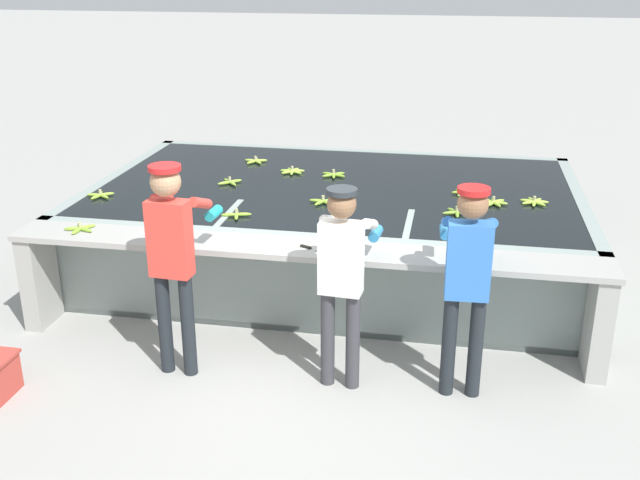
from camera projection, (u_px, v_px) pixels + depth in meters
The scene contains 19 objects.
ground_plane at pixel (296, 358), 6.30m from camera, with size 80.00×80.00×0.00m, color #999993.
wash_tank at pixel (336, 227), 8.01m from camera, with size 5.04×3.18×0.92m.
work_ledge at pixel (300, 275), 6.27m from camera, with size 5.04×0.45×0.92m.
worker_0 at pixel (172, 249), 5.75m from camera, with size 0.43×0.73×1.73m.
worker_1 at pixel (342, 269), 5.60m from camera, with size 0.44×0.73×1.61m.
worker_2 at pixel (467, 272), 5.47m from camera, with size 0.43×0.73×1.66m.
banana_bunch_floating_0 at pixel (255, 161), 8.72m from camera, with size 0.28×0.27×0.08m.
banana_bunch_floating_1 at pixel (465, 193), 7.55m from camera, with size 0.28×0.28×0.08m.
banana_bunch_floating_2 at pixel (292, 171), 8.30m from camera, with size 0.28×0.28×0.08m.
banana_bunch_floating_3 at pixel (323, 201), 7.28m from camera, with size 0.27×0.28×0.08m.
banana_bunch_floating_4 at pixel (230, 182), 7.90m from camera, with size 0.23×0.23×0.08m.
banana_bunch_floating_5 at pixel (493, 202), 7.25m from camera, with size 0.28×0.28×0.08m.
banana_bunch_floating_6 at pixel (534, 202), 7.26m from camera, with size 0.28×0.28×0.08m.
banana_bunch_floating_7 at pixel (100, 195), 7.47m from camera, with size 0.27×0.28×0.08m.
banana_bunch_floating_8 at pixel (236, 214), 6.90m from camera, with size 0.28×0.28×0.08m.
banana_bunch_floating_9 at pixel (334, 175), 8.17m from camera, with size 0.28×0.28×0.08m.
banana_bunch_floating_10 at pixel (457, 212), 6.96m from camera, with size 0.28×0.27×0.08m.
banana_bunch_ledge_0 at pixel (80, 228), 6.54m from camera, with size 0.28×0.27×0.08m.
knife_0 at pixel (313, 249), 6.11m from camera, with size 0.33×0.17×0.02m.
Camera 1 is at (1.22, -5.41, 3.17)m, focal length 42.00 mm.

